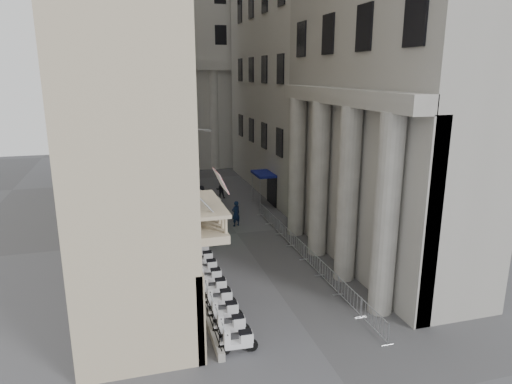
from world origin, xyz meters
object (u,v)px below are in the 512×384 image
Objects in this scene: security_tent at (194,194)px; pedestrian_b at (221,189)px; pedestrian_a at (236,214)px; street_lamp at (181,175)px; scooter_0 at (239,353)px; info_kiosk at (200,227)px.

pedestrian_b is at bearing 67.54° from security_tent.
pedestrian_a is at bearing 15.44° from security_tent.
street_lamp is (-0.93, -0.56, 1.66)m from security_tent.
pedestrian_b reaches higher than scooter_0.
info_kiosk is at bearing -4.69° from street_lamp.
pedestrian_a is at bearing -10.18° from scooter_0.
security_tent is 2.45m from info_kiosk.
street_lamp is 4.61× the size of pedestrian_b.
scooter_0 is 0.33× the size of security_tent.
security_tent is 10.34m from pedestrian_b.
street_lamp is (-0.44, 14.96, 4.73)m from scooter_0.
scooter_0 is 14.50m from info_kiosk.
scooter_0 is 25.25m from pedestrian_b.
street_lamp is at bearing -148.99° from security_tent.
scooter_0 is 0.74× the size of pedestrian_a.
security_tent is 1.98m from street_lamp.
pedestrian_a is at bearing 30.74° from info_kiosk.
info_kiosk is 3.73m from pedestrian_a.
street_lamp reaches higher than pedestrian_a.
scooter_0 is 0.87× the size of pedestrian_b.
security_tent reaches higher than pedestrian_a.
info_kiosk is 1.00× the size of pedestrian_b.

